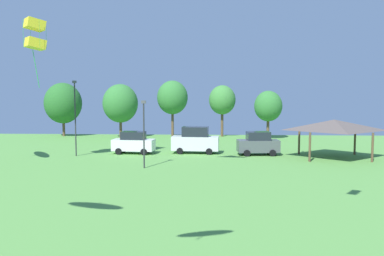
{
  "coord_description": "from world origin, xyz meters",
  "views": [
    {
      "loc": [
        -0.24,
        1.35,
        6.07
      ],
      "look_at": [
        -1.0,
        17.16,
        4.7
      ],
      "focal_mm": 38.0,
      "sensor_mm": 36.0,
      "label": 1
    }
  ],
  "objects_px": {
    "kite_flying_3": "(35,34)",
    "treeline_tree_1": "(120,103)",
    "treeline_tree_3": "(222,100)",
    "treeline_tree_0": "(63,103)",
    "light_post_2": "(75,114)",
    "parked_car_third_from_left": "(258,144)",
    "light_post_0": "(144,130)",
    "parked_car_second_from_left": "(195,140)",
    "treeline_tree_4": "(268,106)",
    "parked_car_leftmost": "(133,143)",
    "park_pavilion": "(334,125)",
    "treeline_tree_2": "(172,98)"
  },
  "relations": [
    {
      "from": "treeline_tree_4",
      "to": "light_post_0",
      "type": "bearing_deg",
      "value": -120.82
    },
    {
      "from": "treeline_tree_1",
      "to": "treeline_tree_4",
      "type": "relative_size",
      "value": 1.14
    },
    {
      "from": "kite_flying_3",
      "to": "parked_car_leftmost",
      "type": "height_order",
      "value": "kite_flying_3"
    },
    {
      "from": "park_pavilion",
      "to": "light_post_2",
      "type": "xyz_separation_m",
      "value": [
        -24.42,
        -0.02,
        0.94
      ]
    },
    {
      "from": "treeline_tree_1",
      "to": "treeline_tree_3",
      "type": "distance_m",
      "value": 13.97
    },
    {
      "from": "kite_flying_3",
      "to": "treeline_tree_1",
      "type": "bearing_deg",
      "value": 83.27
    },
    {
      "from": "light_post_2",
      "to": "kite_flying_3",
      "type": "bearing_deg",
      "value": -110.89
    },
    {
      "from": "kite_flying_3",
      "to": "parked_car_third_from_left",
      "type": "relative_size",
      "value": 1.39
    },
    {
      "from": "park_pavilion",
      "to": "light_post_0",
      "type": "relative_size",
      "value": 1.29
    },
    {
      "from": "light_post_0",
      "to": "treeline_tree_3",
      "type": "xyz_separation_m",
      "value": [
        6.9,
        24.28,
        1.94
      ]
    },
    {
      "from": "parked_car_second_from_left",
      "to": "light_post_0",
      "type": "xyz_separation_m",
      "value": [
        -3.81,
        -8.3,
        1.82
      ]
    },
    {
      "from": "park_pavilion",
      "to": "light_post_0",
      "type": "distance_m",
      "value": 17.85
    },
    {
      "from": "treeline_tree_3",
      "to": "treeline_tree_4",
      "type": "height_order",
      "value": "treeline_tree_3"
    },
    {
      "from": "parked_car_second_from_left",
      "to": "treeline_tree_0",
      "type": "bearing_deg",
      "value": 145.12
    },
    {
      "from": "treeline_tree_0",
      "to": "park_pavilion",
      "type": "bearing_deg",
      "value": -28.86
    },
    {
      "from": "parked_car_second_from_left",
      "to": "light_post_2",
      "type": "height_order",
      "value": "light_post_2"
    },
    {
      "from": "light_post_2",
      "to": "treeline_tree_1",
      "type": "bearing_deg",
      "value": 87.45
    },
    {
      "from": "park_pavilion",
      "to": "parked_car_second_from_left",
      "type": "bearing_deg",
      "value": 169.86
    },
    {
      "from": "treeline_tree_2",
      "to": "treeline_tree_3",
      "type": "bearing_deg",
      "value": 2.64
    },
    {
      "from": "treeline_tree_2",
      "to": "treeline_tree_3",
      "type": "xyz_separation_m",
      "value": [
        6.9,
        0.32,
        -0.34
      ]
    },
    {
      "from": "kite_flying_3",
      "to": "parked_car_third_from_left",
      "type": "distance_m",
      "value": 22.44
    },
    {
      "from": "parked_car_second_from_left",
      "to": "parked_car_leftmost",
      "type": "bearing_deg",
      "value": -171.17
    },
    {
      "from": "parked_car_leftmost",
      "to": "treeline_tree_1",
      "type": "xyz_separation_m",
      "value": [
        -4.51,
        14.3,
        3.54
      ]
    },
    {
      "from": "parked_car_third_from_left",
      "to": "park_pavilion",
      "type": "bearing_deg",
      "value": -16.89
    },
    {
      "from": "park_pavilion",
      "to": "light_post_2",
      "type": "bearing_deg",
      "value": -179.95
    },
    {
      "from": "light_post_0",
      "to": "treeline_tree_1",
      "type": "xyz_separation_m",
      "value": [
        -6.88,
        22.07,
        1.52
      ]
    },
    {
      "from": "parked_car_second_from_left",
      "to": "light_post_2",
      "type": "bearing_deg",
      "value": -164.45
    },
    {
      "from": "parked_car_leftmost",
      "to": "treeline_tree_1",
      "type": "relative_size",
      "value": 0.59
    },
    {
      "from": "light_post_2",
      "to": "treeline_tree_2",
      "type": "xyz_separation_m",
      "value": [
        7.6,
        18.01,
        1.38
      ]
    },
    {
      "from": "parked_car_third_from_left",
      "to": "treeline_tree_4",
      "type": "height_order",
      "value": "treeline_tree_4"
    },
    {
      "from": "light_post_2",
      "to": "treeline_tree_4",
      "type": "bearing_deg",
      "value": 37.34
    },
    {
      "from": "treeline_tree_1",
      "to": "treeline_tree_0",
      "type": "bearing_deg",
      "value": 169.15
    },
    {
      "from": "light_post_0",
      "to": "treeline_tree_2",
      "type": "xyz_separation_m",
      "value": [
        0.01,
        23.96,
        2.29
      ]
    },
    {
      "from": "kite_flying_3",
      "to": "parked_car_second_from_left",
      "type": "relative_size",
      "value": 1.2
    },
    {
      "from": "light_post_0",
      "to": "treeline_tree_0",
      "type": "distance_m",
      "value": 28.26
    },
    {
      "from": "treeline_tree_0",
      "to": "treeline_tree_4",
      "type": "height_order",
      "value": "treeline_tree_0"
    },
    {
      "from": "light_post_0",
      "to": "treeline_tree_1",
      "type": "distance_m",
      "value": 23.17
    },
    {
      "from": "treeline_tree_3",
      "to": "treeline_tree_0",
      "type": "bearing_deg",
      "value": -178.49
    },
    {
      "from": "treeline_tree_1",
      "to": "parked_car_leftmost",
      "type": "bearing_deg",
      "value": -72.49
    },
    {
      "from": "parked_car_leftmost",
      "to": "treeline_tree_1",
      "type": "distance_m",
      "value": 15.41
    },
    {
      "from": "parked_car_third_from_left",
      "to": "treeline_tree_3",
      "type": "distance_m",
      "value": 17.59
    },
    {
      "from": "treeline_tree_1",
      "to": "park_pavilion",
      "type": "bearing_deg",
      "value": -34.19
    },
    {
      "from": "parked_car_second_from_left",
      "to": "treeline_tree_2",
      "type": "bearing_deg",
      "value": 107.57
    },
    {
      "from": "kite_flying_3",
      "to": "treeline_tree_3",
      "type": "relative_size",
      "value": 0.81
    },
    {
      "from": "kite_flying_3",
      "to": "park_pavilion",
      "type": "height_order",
      "value": "kite_flying_3"
    },
    {
      "from": "parked_car_third_from_left",
      "to": "treeline_tree_4",
      "type": "distance_m",
      "value": 14.79
    },
    {
      "from": "kite_flying_3",
      "to": "light_post_2",
      "type": "height_order",
      "value": "kite_flying_3"
    },
    {
      "from": "light_post_2",
      "to": "treeline_tree_1",
      "type": "height_order",
      "value": "treeline_tree_1"
    },
    {
      "from": "park_pavilion",
      "to": "light_post_2",
      "type": "relative_size",
      "value": 0.97
    },
    {
      "from": "kite_flying_3",
      "to": "light_post_0",
      "type": "height_order",
      "value": "kite_flying_3"
    }
  ]
}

